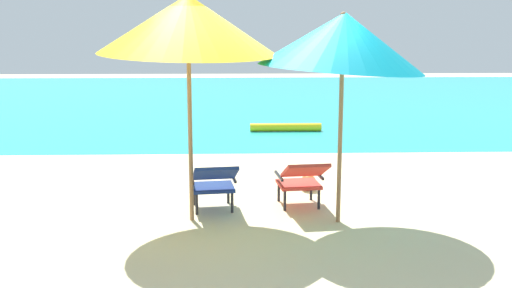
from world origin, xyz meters
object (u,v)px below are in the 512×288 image
at_px(lounge_chair_left, 214,181).
at_px(lounge_chair_right, 302,178).
at_px(beach_ball, 308,183).
at_px(swim_buoy, 286,127).
at_px(beach_umbrella_left, 188,24).
at_px(beach_umbrella_right, 343,41).

bearing_deg(lounge_chair_left, lounge_chair_right, 5.96).
height_order(lounge_chair_left, beach_ball, lounge_chair_left).
bearing_deg(swim_buoy, lounge_chair_right, -92.93).
relative_size(lounge_chair_left, beach_ball, 4.09).
xyz_separation_m(lounge_chair_left, beach_umbrella_left, (-0.26, -0.28, 1.90)).
relative_size(beach_umbrella_left, beach_ball, 11.95).
bearing_deg(beach_umbrella_left, swim_buoy, 75.19).
xyz_separation_m(beach_umbrella_left, beach_umbrella_right, (1.74, -0.14, -0.18)).
bearing_deg(beach_umbrella_left, beach_umbrella_right, -4.47).
height_order(lounge_chair_left, lounge_chair_right, same).
bearing_deg(lounge_chair_right, swim_buoy, 87.07).
relative_size(beach_umbrella_left, beach_umbrella_right, 1.09).
distance_m(lounge_chair_right, beach_umbrella_right, 1.83).
xyz_separation_m(lounge_chair_left, beach_ball, (1.30, 1.00, -0.29)).
relative_size(swim_buoy, beach_umbrella_right, 0.64).
relative_size(lounge_chair_right, beach_umbrella_left, 0.34).
height_order(swim_buoy, beach_umbrella_right, beach_umbrella_right).
height_order(lounge_chair_right, beach_ball, lounge_chair_right).
distance_m(lounge_chair_right, beach_umbrella_left, 2.37).
height_order(swim_buoy, lounge_chair_left, lounge_chair_left).
bearing_deg(beach_umbrella_right, lounge_chair_left, 164.42).
bearing_deg(beach_umbrella_left, lounge_chair_left, 46.99).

